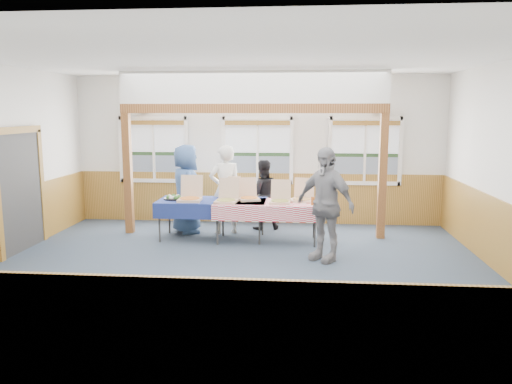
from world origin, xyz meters
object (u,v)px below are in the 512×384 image
Objects in this scene: table_left at (212,203)px; woman_black at (262,195)px; woman_white at (225,190)px; man_blue at (186,189)px; table_right at (267,205)px; person_grey at (325,204)px.

table_left is 1.55× the size of woman_black.
table_left is 0.52m from woman_white.
woman_white is at bearing -111.59° from man_blue.
table_right is 1.05m from woman_white.
man_blue reaches higher than table_right.
person_grey reaches higher than table_left.
table_left is at bearing -148.28° from man_blue.
table_right is at bearing -130.37° from man_blue.
table_left and table_right have the same top height.
woman_black is at bearing 63.12° from table_left.
woman_black is (0.90, 0.88, 0.02)m from table_left.
woman_black is 2.42m from person_grey.
table_left is at bearing -170.58° from person_grey.
table_right is at bearing 83.14° from woman_black.
person_grey is (2.69, -1.67, 0.04)m from man_blue.
person_grey reaches higher than woman_white.
woman_white reaches higher than table_left.
woman_black is 0.77× the size of person_grey.
woman_white is at bearing 86.24° from table_left.
man_blue is at bearing -22.23° from woman_white.
woman_white is 1.00× the size of man_blue.
table_right is at bearing 172.34° from person_grey.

